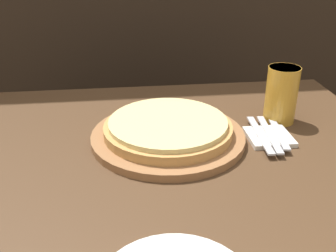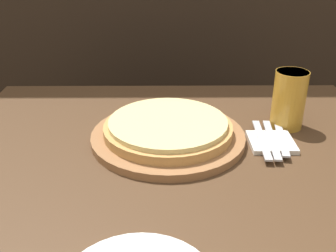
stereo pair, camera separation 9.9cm
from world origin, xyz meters
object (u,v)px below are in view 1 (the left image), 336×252
object	(u,v)px
beer_glass	(282,92)
spoon	(279,133)
pizza_on_board	(168,131)
dinner_knife	(269,134)
fork	(260,134)

from	to	relation	value
beer_glass	spoon	distance (m)	0.13
pizza_on_board	spoon	size ratio (longest dim) A/B	2.21
beer_glass	spoon	bearing A→B (deg)	-110.57
beer_glass	spoon	xyz separation A→B (m)	(-0.04, -0.10, -0.07)
pizza_on_board	spoon	xyz separation A→B (m)	(0.28, -0.02, -0.01)
pizza_on_board	beer_glass	distance (m)	0.34
pizza_on_board	dinner_knife	bearing A→B (deg)	-5.47
dinner_knife	spoon	bearing A→B (deg)	0.00
dinner_knife	spoon	xyz separation A→B (m)	(0.03, 0.00, 0.00)
dinner_knife	spoon	world-z (taller)	same
pizza_on_board	fork	distance (m)	0.24
fork	dinner_knife	bearing A→B (deg)	0.00
pizza_on_board	dinner_knife	xyz separation A→B (m)	(0.26, -0.02, -0.01)
beer_glass	spoon	size ratio (longest dim) A/B	0.89
beer_glass	dinner_knife	distance (m)	0.14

